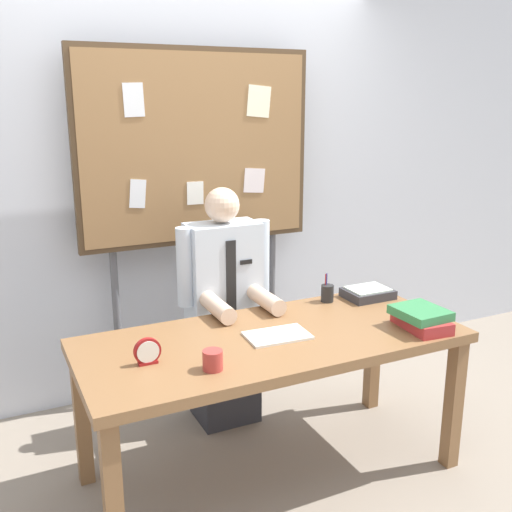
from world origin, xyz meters
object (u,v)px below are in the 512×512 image
object	(u,v)px
desk	(272,352)
open_notebook	(277,335)
desk_clock	(147,352)
person	(225,317)
book_stack	(421,318)
bulletin_board	(197,153)
pen_holder	(327,293)
paper_tray	(368,293)
coffee_mug	(213,360)

from	to	relation	value
desk	open_notebook	size ratio (longest dim) A/B	6.16
desk_clock	person	bearing A→B (deg)	45.89
book_stack	person	bearing A→B (deg)	130.12
bulletin_board	pen_holder	world-z (taller)	bulletin_board
person	book_stack	size ratio (longest dim) A/B	4.61
paper_tray	person	bearing A→B (deg)	155.40
desk	paper_tray	bearing A→B (deg)	19.22
desk_clock	bulletin_board	bearing A→B (deg)	58.90
bulletin_board	desk_clock	world-z (taller)	bulletin_board
open_notebook	desk_clock	world-z (taller)	desk_clock
coffee_mug	open_notebook	bearing A→B (deg)	25.53
pen_holder	desk	bearing A→B (deg)	-148.60
book_stack	bulletin_board	bearing A→B (deg)	119.84
bulletin_board	person	bearing A→B (deg)	-90.02
desk	coffee_mug	distance (m)	0.46
paper_tray	desk	bearing A→B (deg)	-160.78
person	book_stack	xyz separation A→B (m)	(0.70, -0.83, 0.16)
bulletin_board	paper_tray	xyz separation A→B (m)	(0.74, -0.73, -0.76)
desk_clock	book_stack	bearing A→B (deg)	-8.19
bulletin_board	pen_holder	size ratio (longest dim) A/B	13.29
bulletin_board	book_stack	world-z (taller)	bulletin_board
book_stack	paper_tray	world-z (taller)	book_stack
desk	pen_holder	bearing A→B (deg)	31.40
bulletin_board	paper_tray	world-z (taller)	bulletin_board
paper_tray	book_stack	bearing A→B (deg)	-94.74
book_stack	open_notebook	xyz separation A→B (m)	(-0.68, 0.21, -0.05)
person	coffee_mug	world-z (taller)	person
open_notebook	coffee_mug	distance (m)	0.45
desk	open_notebook	distance (m)	0.09
coffee_mug	paper_tray	size ratio (longest dim) A/B	0.33
desk	bulletin_board	distance (m)	1.31
open_notebook	desk_clock	xyz separation A→B (m)	(-0.64, -0.02, 0.05)
person	bulletin_board	xyz separation A→B (m)	(0.00, 0.39, 0.89)
desk	desk_clock	xyz separation A→B (m)	(-0.62, -0.04, 0.14)
open_notebook	bulletin_board	bearing A→B (deg)	90.89
person	pen_holder	bearing A→B (deg)	-30.41
bulletin_board	desk_clock	bearing A→B (deg)	-121.10
bulletin_board	desk_clock	size ratio (longest dim) A/B	18.08
open_notebook	pen_holder	size ratio (longest dim) A/B	1.87
desk	person	world-z (taller)	person
desk_clock	coffee_mug	bearing A→B (deg)	-36.74
person	bulletin_board	bearing A→B (deg)	89.98
book_stack	coffee_mug	xyz separation A→B (m)	(-1.09, 0.02, -0.01)
desk	book_stack	bearing A→B (deg)	-18.43
open_notebook	paper_tray	world-z (taller)	paper_tray
coffee_mug	paper_tray	xyz separation A→B (m)	(1.13, 0.47, -0.01)
bulletin_board	coffee_mug	size ratio (longest dim) A/B	24.81
open_notebook	desk_clock	distance (m)	0.64
coffee_mug	person	bearing A→B (deg)	64.26
person	open_notebook	xyz separation A→B (m)	(0.02, -0.62, 0.11)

